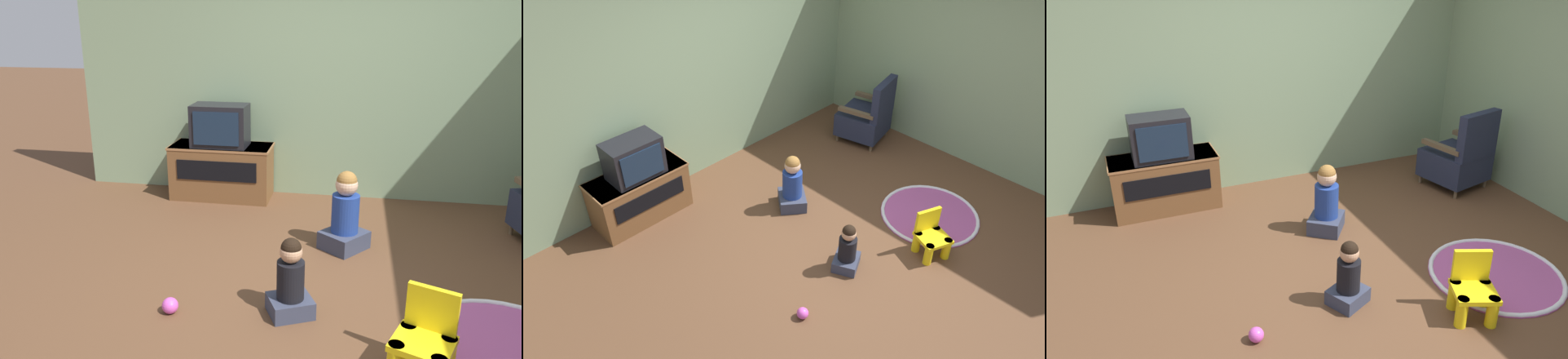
{
  "view_description": "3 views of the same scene",
  "coord_description": "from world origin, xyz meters",
  "views": [
    {
      "loc": [
        -0.04,
        -3.17,
        1.85
      ],
      "look_at": [
        -0.63,
        0.07,
        0.8
      ],
      "focal_mm": 35.0,
      "sensor_mm": 36.0,
      "label": 1
    },
    {
      "loc": [
        -3.38,
        -2.43,
        3.75
      ],
      "look_at": [
        -0.55,
        0.42,
        0.81
      ],
      "focal_mm": 35.0,
      "sensor_mm": 36.0,
      "label": 2
    },
    {
      "loc": [
        -1.89,
        -3.07,
        2.47
      ],
      "look_at": [
        -0.5,
        0.2,
        0.85
      ],
      "focal_mm": 35.0,
      "sensor_mm": 36.0,
      "label": 3
    }
  ],
  "objects": [
    {
      "name": "black_armchair",
      "position": [
        1.72,
        1.1,
        0.34
      ],
      "size": [
        0.71,
        0.72,
        0.92
      ],
      "rotation": [
        0.0,
        0.0,
        3.36
      ],
      "color": "brown",
      "rests_on": "ground_plane"
    },
    {
      "name": "wall_back",
      "position": [
        -0.33,
        2.17,
        1.39
      ],
      "size": [
        5.34,
        0.12,
        2.77
      ],
      "color": "gray",
      "rests_on": "ground_plane"
    },
    {
      "name": "tv_cabinet",
      "position": [
        -1.38,
        1.85,
        0.3
      ],
      "size": [
        1.07,
        0.48,
        0.57
      ],
      "color": "brown",
      "rests_on": "ground_plane"
    },
    {
      "name": "child_watching_center",
      "position": [
        -0.06,
        0.78,
        0.29
      ],
      "size": [
        0.45,
        0.45,
        0.67
      ],
      "rotation": [
        0.0,
        0.0,
        0.9
      ],
      "color": "#33384C",
      "rests_on": "ground_plane"
    },
    {
      "name": "yellow_kid_chair",
      "position": [
        0.4,
        -0.76,
        0.19
      ],
      "size": [
        0.39,
        0.38,
        0.49
      ],
      "rotation": [
        0.0,
        0.0,
        -0.39
      ],
      "color": "yellow",
      "rests_on": "ground_plane"
    },
    {
      "name": "play_mat",
      "position": [
        0.92,
        -0.45,
        0.01
      ],
      "size": [
        1.1,
        1.1,
        0.04
      ],
      "color": "#A54C8C",
      "rests_on": "ground_plane"
    },
    {
      "name": "toy_ball",
      "position": [
        -1.15,
        -0.42,
        0.05
      ],
      "size": [
        0.11,
        0.11,
        0.11
      ],
      "color": "#CC4CB2",
      "rests_on": "ground_plane"
    },
    {
      "name": "television",
      "position": [
        -1.38,
        1.82,
        0.79
      ],
      "size": [
        0.57,
        0.36,
        0.43
      ],
      "color": "black",
      "rests_on": "tv_cabinet"
    },
    {
      "name": "ground_plane",
      "position": [
        0.0,
        0.0,
        0.0
      ],
      "size": [
        30.0,
        30.0,
        0.0
      ],
      "primitive_type": "plane",
      "color": "brown"
    },
    {
      "name": "child_watching_left",
      "position": [
        -0.37,
        -0.29,
        0.23
      ],
      "size": [
        0.35,
        0.33,
        0.54
      ],
      "rotation": [
        0.0,
        0.0,
        0.45
      ],
      "color": "#33384C",
      "rests_on": "ground_plane"
    }
  ]
}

